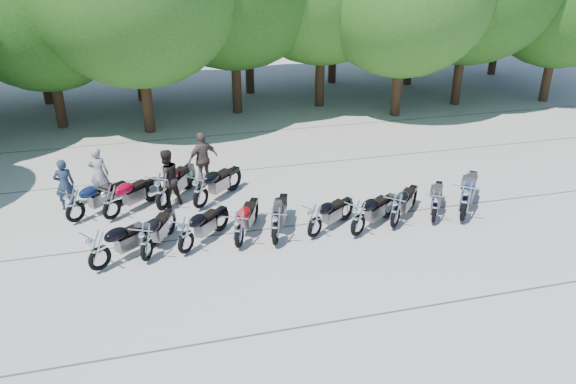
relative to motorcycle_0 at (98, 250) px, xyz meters
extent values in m
plane|color=gray|center=(5.13, -0.36, -0.63)|extent=(90.00, 90.00, 0.00)
cylinder|color=#3A2614|center=(-2.12, 12.48, 1.02)|extent=(0.44, 0.44, 3.31)
cylinder|color=#3A2614|center=(1.56, 10.88, 1.33)|extent=(0.44, 0.44, 3.93)
cylinder|color=#3A2614|center=(5.67, 12.73, 1.43)|extent=(0.44, 0.44, 4.13)
cylinder|color=#3A2614|center=(9.74, 12.84, 1.41)|extent=(0.44, 0.44, 4.09)
cylinder|color=#3A2614|center=(12.68, 10.45, 1.17)|extent=(0.44, 0.44, 3.62)
cylinder|color=#3A2614|center=(16.34, 11.42, 1.35)|extent=(0.44, 0.44, 3.98)
cylinder|color=#3A2614|center=(20.96, 10.84, 1.07)|extent=(0.44, 0.44, 3.41)
cylinder|color=#3A2614|center=(-3.16, 16.61, 1.13)|extent=(0.44, 0.44, 3.52)
cylinder|color=#3A2614|center=(1.37, 16.06, 1.08)|extent=(0.44, 0.44, 3.42)
cylinder|color=#3A2614|center=(6.93, 16.11, 1.15)|extent=(0.44, 0.44, 3.56)
cylinder|color=#3A2614|center=(11.82, 17.11, 1.24)|extent=(0.44, 0.44, 3.76)
cylinder|color=#3A2614|center=(15.81, 15.73, 1.18)|extent=(0.44, 0.44, 3.63)
cylinder|color=#3A2614|center=(21.75, 16.66, 1.55)|extent=(0.44, 0.44, 4.37)
imported|color=#1E2C3F|center=(-1.14, 3.96, 0.18)|extent=(0.63, 0.46, 1.62)
imported|color=black|center=(1.88, 3.42, 0.28)|extent=(1.10, 1.00, 1.84)
imported|color=brown|center=(3.15, 4.68, 0.30)|extent=(1.19, 0.87, 1.87)
imported|color=gray|center=(-0.16, 4.49, 0.23)|extent=(0.72, 0.58, 1.72)
camera|label=1|loc=(1.54, -12.74, 7.13)|focal=35.00mm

